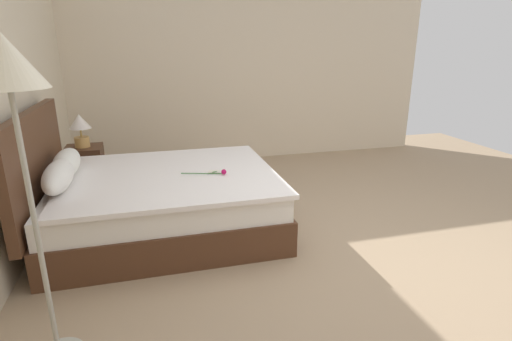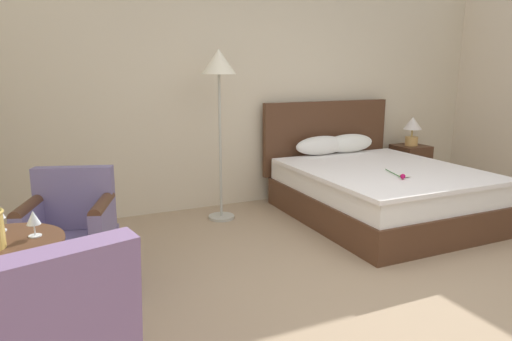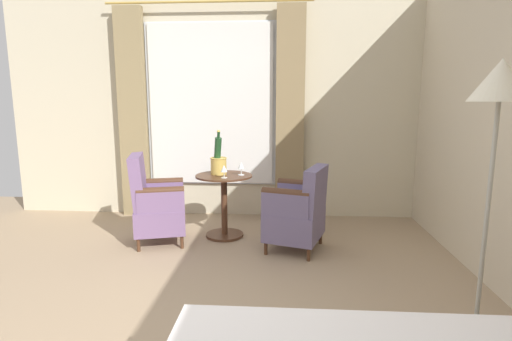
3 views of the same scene
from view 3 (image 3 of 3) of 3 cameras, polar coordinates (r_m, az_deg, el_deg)
wall_window_side at (r=5.38m, az=-6.28°, el=8.86°), size 0.27×5.45×2.88m
floor_lamp_brass at (r=2.75m, az=31.34°, el=8.03°), size 0.35×0.35×1.78m
side_table_round at (r=4.54m, az=-4.56°, el=-4.42°), size 0.63×0.63×0.72m
champagne_bucket at (r=4.51m, az=-5.39°, el=1.25°), size 0.19×0.19×0.50m
wine_glass_near_bucket at (r=4.28m, az=-4.59°, el=0.21°), size 0.07×0.07×0.14m
wine_glass_near_edge at (r=4.44m, az=-2.14°, el=0.64°), size 0.08×0.08×0.15m
armchair_by_window at (r=4.15m, az=6.08°, el=-5.87°), size 0.73×0.69×0.88m
armchair_facing_bed at (r=4.47m, az=-14.23°, el=-4.68°), size 0.70×0.68×0.97m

